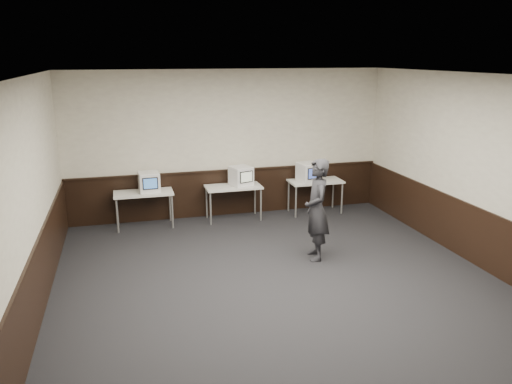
# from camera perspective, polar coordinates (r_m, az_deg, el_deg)

# --- Properties ---
(floor) EXTENTS (8.00, 8.00, 0.00)m
(floor) POSITION_cam_1_polar(r_m,az_deg,el_deg) (7.77, 3.37, -11.26)
(floor) COLOR black
(floor) RESTS_ON ground
(ceiling) EXTENTS (8.00, 8.00, 0.00)m
(ceiling) POSITION_cam_1_polar(r_m,az_deg,el_deg) (6.95, 3.79, 13.05)
(ceiling) COLOR white
(ceiling) RESTS_ON back_wall
(back_wall) EXTENTS (7.00, 0.00, 7.00)m
(back_wall) POSITION_cam_1_polar(r_m,az_deg,el_deg) (10.97, -3.12, 5.50)
(back_wall) COLOR beige
(back_wall) RESTS_ON ground
(front_wall) EXTENTS (7.00, 0.00, 7.00)m
(front_wall) POSITION_cam_1_polar(r_m,az_deg,el_deg) (3.89, 23.32, -14.89)
(front_wall) COLOR beige
(front_wall) RESTS_ON ground
(left_wall) EXTENTS (0.00, 8.00, 8.00)m
(left_wall) POSITION_cam_1_polar(r_m,az_deg,el_deg) (6.95, -24.96, -1.79)
(left_wall) COLOR beige
(left_wall) RESTS_ON ground
(right_wall) EXTENTS (0.00, 8.00, 8.00)m
(right_wall) POSITION_cam_1_polar(r_m,az_deg,el_deg) (8.92, 25.41, 1.72)
(right_wall) COLOR beige
(right_wall) RESTS_ON ground
(wainscot_back) EXTENTS (6.98, 0.04, 1.00)m
(wainscot_back) POSITION_cam_1_polar(r_m,az_deg,el_deg) (11.19, -3.02, -0.07)
(wainscot_back) COLOR black
(wainscot_back) RESTS_ON back_wall
(wainscot_left) EXTENTS (0.04, 7.98, 1.00)m
(wainscot_left) POSITION_cam_1_polar(r_m,az_deg,el_deg) (7.32, -23.82, -10.03)
(wainscot_left) COLOR black
(wainscot_left) RESTS_ON left_wall
(wainscot_right) EXTENTS (0.04, 7.98, 1.00)m
(wainscot_right) POSITION_cam_1_polar(r_m,az_deg,el_deg) (9.21, 24.53, -4.95)
(wainscot_right) COLOR black
(wainscot_right) RESTS_ON right_wall
(wainscot_rail) EXTENTS (6.98, 0.06, 0.04)m
(wainscot_rail) POSITION_cam_1_polar(r_m,az_deg,el_deg) (11.04, -3.03, 2.50)
(wainscot_rail) COLOR black
(wainscot_rail) RESTS_ON wainscot_back
(desk_left) EXTENTS (1.20, 0.60, 0.75)m
(desk_left) POSITION_cam_1_polar(r_m,az_deg,el_deg) (10.56, -12.72, -0.38)
(desk_left) COLOR silver
(desk_left) RESTS_ON ground
(desk_center) EXTENTS (1.20, 0.60, 0.75)m
(desk_center) POSITION_cam_1_polar(r_m,az_deg,el_deg) (10.78, -2.60, 0.32)
(desk_center) COLOR silver
(desk_center) RESTS_ON ground
(desk_right) EXTENTS (1.20, 0.60, 0.75)m
(desk_right) POSITION_cam_1_polar(r_m,az_deg,el_deg) (11.33, 6.81, 0.97)
(desk_right) COLOR silver
(desk_right) RESTS_ON ground
(emac_left) EXTENTS (0.44, 0.47, 0.41)m
(emac_left) POSITION_cam_1_polar(r_m,az_deg,el_deg) (10.49, -12.12, 1.13)
(emac_left) COLOR white
(emac_left) RESTS_ON desk_left
(emac_center) EXTENTS (0.53, 0.54, 0.41)m
(emac_center) POSITION_cam_1_polar(r_m,az_deg,el_deg) (10.78, -1.72, 1.86)
(emac_center) COLOR white
(emac_center) RESTS_ON desk_center
(emac_right) EXTENTS (0.51, 0.52, 0.43)m
(emac_right) POSITION_cam_1_polar(r_m,az_deg,el_deg) (11.15, 6.02, 2.27)
(emac_right) COLOR white
(emac_right) RESTS_ON desk_right
(person) EXTENTS (0.52, 0.71, 1.79)m
(person) POSITION_cam_1_polar(r_m,az_deg,el_deg) (8.69, 6.96, -2.02)
(person) COLOR #242429
(person) RESTS_ON ground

